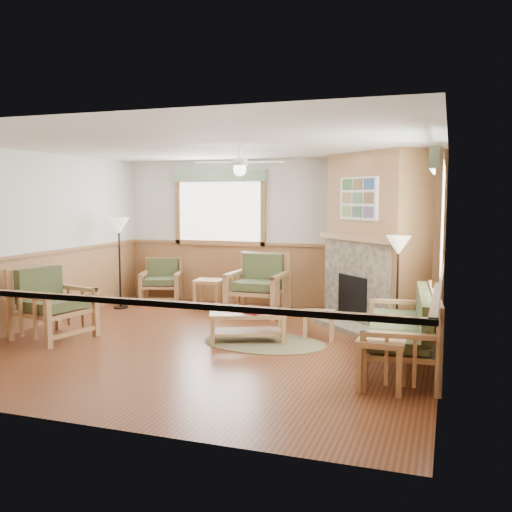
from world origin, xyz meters
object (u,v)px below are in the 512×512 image
(armchair_back_right, at_px, (257,284))
(end_table_sofa, at_px, (382,364))
(armchair_left, at_px, (53,304))
(footstool, at_px, (319,325))
(armchair_back_left, at_px, (161,281))
(coffee_table, at_px, (247,327))
(end_table_chairs, at_px, (209,294))
(floor_lamp_left, at_px, (120,263))
(sofa, at_px, (401,329))
(floor_lamp_right, at_px, (397,289))

(armchair_back_right, bearing_deg, end_table_sofa, -51.78)
(armchair_left, bearing_deg, footstool, -57.70)
(armchair_back_left, distance_m, coffee_table, 3.48)
(armchair_back_left, relative_size, end_table_chairs, 1.52)
(armchair_left, bearing_deg, end_table_sofa, -85.19)
(floor_lamp_left, bearing_deg, footstool, -14.63)
(coffee_table, xyz_separation_m, floor_lamp_left, (-2.98, 1.51, 0.61))
(armchair_left, relative_size, end_table_sofa, 1.86)
(coffee_table, bearing_deg, armchair_back_right, 81.73)
(end_table_sofa, xyz_separation_m, footstool, (-1.09, 1.93, -0.08))
(sofa, height_order, armchair_back_right, armchair_back_right)
(sofa, xyz_separation_m, end_table_sofa, (-0.12, -0.86, -0.19))
(armchair_back_right, relative_size, footstool, 2.34)
(armchair_back_left, height_order, footstool, armchair_back_left)
(armchair_back_left, bearing_deg, footstool, -45.61)
(end_table_chairs, height_order, footstool, end_table_chairs)
(armchair_back_right, height_order, armchair_left, armchair_back_right)
(sofa, bearing_deg, armchair_back_right, -137.62)
(end_table_sofa, bearing_deg, floor_lamp_left, 149.44)
(end_table_sofa, bearing_deg, armchair_left, 171.56)
(sofa, relative_size, armchair_left, 1.98)
(coffee_table, height_order, end_table_sofa, end_table_sofa)
(armchair_back_left, xyz_separation_m, end_table_chairs, (1.17, -0.40, -0.14))
(armchair_back_left, bearing_deg, coffee_table, -59.96)
(sofa, bearing_deg, floor_lamp_left, -116.93)
(sofa, height_order, floor_lamp_left, floor_lamp_left)
(floor_lamp_right, bearing_deg, sofa, -83.09)
(sofa, height_order, armchair_back_left, sofa)
(armchair_left, height_order, floor_lamp_left, floor_lamp_left)
(end_table_sofa, bearing_deg, footstool, 119.53)
(sofa, distance_m, floor_lamp_left, 5.52)
(armchair_back_left, relative_size, armchair_back_right, 0.80)
(armchair_left, distance_m, floor_lamp_left, 2.29)
(armchair_back_left, xyz_separation_m, armchair_left, (-0.08, -3.06, 0.09))
(armchair_back_right, bearing_deg, armchair_back_left, 168.20)
(end_table_sofa, bearing_deg, floor_lamp_right, 90.91)
(coffee_table, distance_m, footstool, 1.04)
(end_table_chairs, height_order, floor_lamp_left, floor_lamp_left)
(armchair_back_right, relative_size, floor_lamp_right, 0.69)
(armchair_back_right, relative_size, end_table_sofa, 1.90)
(floor_lamp_left, relative_size, floor_lamp_right, 1.11)
(sofa, xyz_separation_m, floor_lamp_right, (-0.15, 1.25, 0.28))
(end_table_chairs, xyz_separation_m, floor_lamp_left, (-1.57, -0.41, 0.55))
(armchair_left, relative_size, coffee_table, 0.97)
(sofa, bearing_deg, floor_lamp_right, -177.80)
(armchair_back_right, xyz_separation_m, armchair_left, (-2.19, -2.57, -0.01))
(end_table_chairs, xyz_separation_m, end_table_sofa, (3.42, -3.35, 0.00))
(end_table_chairs, bearing_deg, coffee_table, -53.55)
(armchair_back_left, xyz_separation_m, armchair_back_right, (2.11, -0.48, 0.10))
(sofa, height_order, armchair_left, armchair_left)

